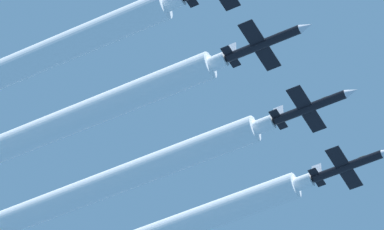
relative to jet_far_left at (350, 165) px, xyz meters
name	(u,v)px	position (x,y,z in m)	size (l,w,h in m)	color
jet_far_left	(350,165)	(0.00, 0.00, 0.00)	(9.06, 13.20, 3.17)	black
jet_inner_left	(312,106)	(13.03, -0.04, 0.07)	(9.06, 13.20, 3.17)	black
jet_center	(266,43)	(26.16, -0.89, 0.47)	(9.06, 13.20, 3.17)	black
smoke_trail_inner_left	(47,207)	(13.03, -43.43, 0.03)	(3.89, 74.81, 3.89)	white
smoke_trail_center	(35,135)	(26.16, -37.27, 0.44)	(3.89, 60.76, 3.89)	white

